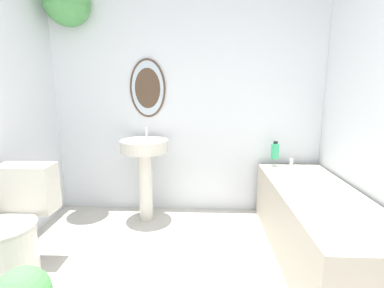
{
  "coord_description": "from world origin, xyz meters",
  "views": [
    {
      "loc": [
        0.17,
        -0.4,
        1.3
      ],
      "look_at": [
        0.09,
        1.53,
        0.91
      ],
      "focal_mm": 26.0,
      "sensor_mm": 36.0,
      "label": 1
    }
  ],
  "objects_px": {
    "bathtub": "(317,224)",
    "shampoo_bottle": "(275,151)",
    "toilet": "(13,234)",
    "pedestal_sink": "(145,160)"
  },
  "relations": [
    {
      "from": "toilet",
      "to": "shampoo_bottle",
      "type": "relative_size",
      "value": 4.39
    },
    {
      "from": "pedestal_sink",
      "to": "shampoo_bottle",
      "type": "height_order",
      "value": "pedestal_sink"
    },
    {
      "from": "toilet",
      "to": "shampoo_bottle",
      "type": "bearing_deg",
      "value": 27.88
    },
    {
      "from": "pedestal_sink",
      "to": "shampoo_bottle",
      "type": "relative_size",
      "value": 5.26
    },
    {
      "from": "toilet",
      "to": "shampoo_bottle",
      "type": "height_order",
      "value": "shampoo_bottle"
    },
    {
      "from": "pedestal_sink",
      "to": "bathtub",
      "type": "distance_m",
      "value": 1.6
    },
    {
      "from": "toilet",
      "to": "shampoo_bottle",
      "type": "distance_m",
      "value": 2.28
    },
    {
      "from": "pedestal_sink",
      "to": "toilet",
      "type": "bearing_deg",
      "value": -127.59
    },
    {
      "from": "bathtub",
      "to": "shampoo_bottle",
      "type": "distance_m",
      "value": 0.85
    },
    {
      "from": "toilet",
      "to": "pedestal_sink",
      "type": "height_order",
      "value": "pedestal_sink"
    }
  ]
}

